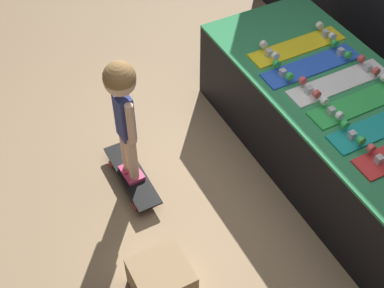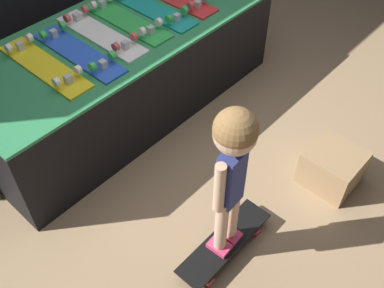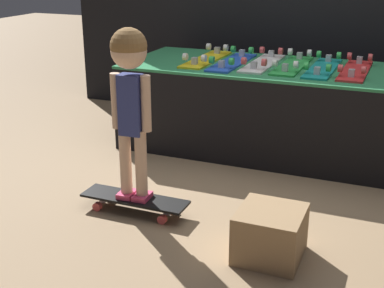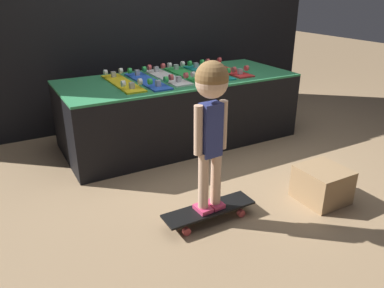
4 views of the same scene
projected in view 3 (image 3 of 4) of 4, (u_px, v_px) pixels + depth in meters
name	position (u px, v px, depth m)	size (l,w,h in m)	color
ground_plane	(248.00, 179.00, 3.61)	(16.00, 16.00, 0.00)	#9E7F5B
display_rack	(274.00, 108.00, 4.06)	(2.26, 0.94, 0.65)	black
skateboard_yellow_on_rack	(206.00, 58.00, 4.16)	(0.18, 0.74, 0.09)	yellow
skateboard_blue_on_rack	(232.00, 61.00, 4.05)	(0.18, 0.74, 0.09)	blue
skateboard_white_on_rack	(263.00, 62.00, 4.01)	(0.18, 0.74, 0.09)	white
skateboard_green_on_rack	(293.00, 64.00, 3.93)	(0.18, 0.74, 0.09)	green
skateboard_teal_on_rack	(323.00, 67.00, 3.84)	(0.18, 0.74, 0.09)	teal
skateboard_red_on_rack	(355.00, 69.00, 3.76)	(0.18, 0.74, 0.09)	red
skateboard_on_floor	(135.00, 200.00, 3.14)	(0.65, 0.18, 0.09)	black
child	(130.00, 82.00, 2.90)	(0.24, 0.20, 0.99)	#E03D6B
storage_box	(270.00, 234.00, 2.66)	(0.32, 0.33, 0.25)	#A37F56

